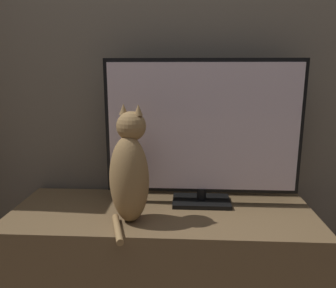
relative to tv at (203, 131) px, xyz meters
The scene contains 4 objects.
wall_back 0.50m from the tv, 132.39° to the left, with size 4.80×0.05×2.60m.
tv_stand 0.65m from the tv, 151.53° to the right, with size 1.39×0.51×0.52m.
tv is the anchor object (origin of this frame).
cat 0.40m from the tv, 146.46° to the right, with size 0.21×0.32×0.50m.
Camera 1 is at (0.10, -0.48, 1.15)m, focal length 35.00 mm.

